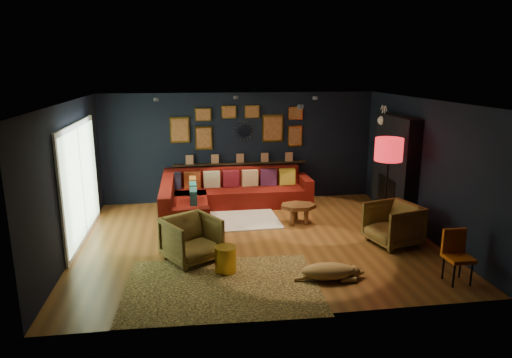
{
  "coord_description": "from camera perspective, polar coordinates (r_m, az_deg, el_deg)",
  "views": [
    {
      "loc": [
        -1.18,
        -8.0,
        3.19
      ],
      "look_at": [
        0.04,
        0.3,
        1.11
      ],
      "focal_mm": 32.0,
      "sensor_mm": 36.0,
      "label": 1
    }
  ],
  "objects": [
    {
      "name": "fireplace",
      "position": [
        10.1,
        16.88,
        0.9
      ],
      "size": [
        0.31,
        1.6,
        2.2
      ],
      "color": "black",
      "rests_on": "ground"
    },
    {
      "name": "deer_head",
      "position": [
        10.4,
        16.35,
        7.06
      ],
      "size": [
        0.5,
        0.28,
        0.45
      ],
      "color": "white",
      "rests_on": "fireplace"
    },
    {
      "name": "orange_chair",
      "position": [
        7.59,
        23.77,
        -8.31
      ],
      "size": [
        0.38,
        0.38,
        0.81
      ],
      "rotation": [
        0.0,
        0.0,
        0.01
      ],
      "color": "black",
      "rests_on": "ground"
    },
    {
      "name": "gold_stool",
      "position": [
        7.35,
        -3.82,
        -10.02
      ],
      "size": [
        0.34,
        0.34,
        0.43
      ],
      "primitive_type": "cylinder",
      "color": "gold",
      "rests_on": "ground"
    },
    {
      "name": "sectional",
      "position": [
        10.23,
        -4.86,
        -2.43
      ],
      "size": [
        3.41,
        2.69,
        0.86
      ],
      "color": "#66100A",
      "rests_on": "ground"
    },
    {
      "name": "ceiling_spots",
      "position": [
        8.9,
        -0.73,
        9.84
      ],
      "size": [
        3.3,
        2.5,
        0.06
      ],
      "color": "black",
      "rests_on": "room_walls"
    },
    {
      "name": "leopard_rug",
      "position": [
        6.98,
        -4.23,
        -13.27
      ],
      "size": [
        2.93,
        2.15,
        0.02
      ],
      "primitive_type": "cube",
      "rotation": [
        0.0,
        0.0,
        -0.04
      ],
      "color": "tan",
      "rests_on": "ground"
    },
    {
      "name": "sunburst_mirror",
      "position": [
        10.89,
        -1.55,
        6.03
      ],
      "size": [
        0.47,
        0.16,
        0.47
      ],
      "color": "silver",
      "rests_on": "room_walls"
    },
    {
      "name": "ledge",
      "position": [
        10.98,
        -2.01,
        1.95
      ],
      "size": [
        3.2,
        0.12,
        0.04
      ],
      "primitive_type": "cube",
      "color": "black",
      "rests_on": "room_walls"
    },
    {
      "name": "floor_lamp",
      "position": [
        8.9,
        16.24,
        3.11
      ],
      "size": [
        0.52,
        0.52,
        1.9
      ],
      "color": "black",
      "rests_on": "ground"
    },
    {
      "name": "pouf",
      "position": [
        9.96,
        -8.68,
        -3.78
      ],
      "size": [
        0.5,
        0.5,
        0.32
      ],
      "primitive_type": "cylinder",
      "color": "#A81E1C",
      "rests_on": "shag_rug"
    },
    {
      "name": "gallery_wall",
      "position": [
        10.86,
        -2.14,
        6.58
      ],
      "size": [
        3.15,
        0.04,
        1.02
      ],
      "color": "gold",
      "rests_on": "room_walls"
    },
    {
      "name": "armchair_left",
      "position": [
        7.74,
        -8.08,
        -7.21
      ],
      "size": [
        1.09,
        1.07,
        0.83
      ],
      "primitive_type": "imported",
      "rotation": [
        0.0,
        0.0,
        0.54
      ],
      "color": "#B08B3A",
      "rests_on": "ground"
    },
    {
      "name": "sliding_door",
      "position": [
        9.08,
        -21.08,
        -0.36
      ],
      "size": [
        0.06,
        2.8,
        2.2
      ],
      "color": "white",
      "rests_on": "ground"
    },
    {
      "name": "room_walls",
      "position": [
        8.24,
        0.03,
        2.73
      ],
      "size": [
        6.5,
        6.5,
        6.5
      ],
      "color": "black",
      "rests_on": "ground"
    },
    {
      "name": "coffee_table",
      "position": [
        9.52,
        5.29,
        -3.62
      ],
      "size": [
        0.78,
        0.6,
        0.38
      ],
      "rotation": [
        0.0,
        0.0,
        -0.04
      ],
      "color": "brown",
      "rests_on": "shag_rug"
    },
    {
      "name": "floor",
      "position": [
        8.69,
        0.03,
        -7.64
      ],
      "size": [
        6.5,
        6.5,
        0.0
      ],
      "primitive_type": "plane",
      "color": "brown",
      "rests_on": "ground"
    },
    {
      "name": "armchair_right",
      "position": [
        8.73,
        16.79,
        -5.19
      ],
      "size": [
        0.96,
        0.99,
        0.85
      ],
      "primitive_type": "imported",
      "rotation": [
        0.0,
        0.0,
        -1.31
      ],
      "color": "#B08B3A",
      "rests_on": "ground"
    },
    {
      "name": "dog",
      "position": [
        7.17,
        9.02,
        -10.98
      ],
      "size": [
        1.15,
        0.63,
        0.35
      ],
      "primitive_type": null,
      "rotation": [
        0.0,
        0.0,
        -0.08
      ],
      "color": "#A17D43",
      "rests_on": "leopard_rug"
    },
    {
      "name": "shag_rug",
      "position": [
        9.84,
        -4.06,
        -4.96
      ],
      "size": [
        2.33,
        1.74,
        0.03
      ],
      "primitive_type": "cube",
      "rotation": [
        0.0,
        0.0,
        0.04
      ],
      "color": "silver",
      "rests_on": "ground"
    }
  ]
}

